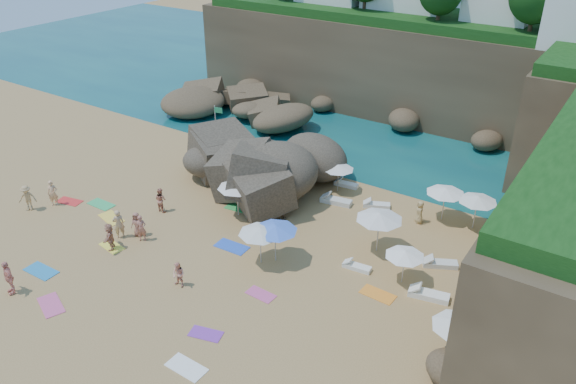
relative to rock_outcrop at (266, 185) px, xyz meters
The scene contains 48 objects.
ground 6.34m from the rock_outcrop, 72.77° to the right, with size 120.00×120.00×0.00m, color tan.
seawater 24.02m from the rock_outcrop, 85.51° to the left, with size 120.00×120.00×0.00m, color #0C4751.
cliff_back 19.75m from the rock_outcrop, 78.43° to the left, with size 44.00×8.00×8.00m, color brown.
rock_promontory 13.49m from the rock_outcrop, 132.53° to the left, with size 12.00×7.00×2.00m, color brown, non-canonical shape.
marina_masts 28.22m from the rock_outcrop, 121.41° to the left, with size 3.10×0.10×6.00m.
rock_outcrop is the anchor object (origin of this frame).
flag_pole 7.30m from the rock_outcrop, 157.76° to the left, with size 0.71×0.19×3.68m.
parasol_0 2.99m from the rock_outcrop, 67.32° to the left, with size 2.11×2.11×1.99m.
parasol_1 5.28m from the rock_outcrop, 23.58° to the left, with size 2.07×2.07×1.95m.
parasol_2 14.00m from the rock_outcrop, 10.02° to the left, with size 2.32×2.32×2.19m.
parasol_3 12.13m from the rock_outcrop, 11.09° to the left, with size 2.34×2.34×2.22m.
parasol_5 4.80m from the rock_outcrop, 77.85° to the right, with size 2.43×2.43×2.30m.
parasol_7 10.55m from the rock_outcrop, 16.94° to the right, with size 2.62×2.62×2.48m.
parasol_8 13.26m from the rock_outcrop, 21.75° to the right, with size 2.05×2.05×1.94m.
parasol_9 9.31m from the rock_outcrop, 56.04° to the right, with size 2.37×2.37×2.24m.
parasol_10 9.18m from the rock_outcrop, 50.93° to the right, with size 2.44×2.44×2.31m.
parasol_11 18.56m from the rock_outcrop, 28.22° to the right, with size 2.32×2.32×2.19m.
lounger_0 7.84m from the rock_outcrop, 10.83° to the left, with size 1.71×0.57×0.27m, color silver.
lounger_1 5.56m from the rock_outcrop, 31.75° to the left, with size 1.65×0.55×0.26m, color white.
lounger_2 13.60m from the rock_outcrop, 10.34° to the right, with size 1.85×0.62×0.29m, color silver.
lounger_3 5.31m from the rock_outcrop, ahead, with size 2.04×0.68×0.32m, color silver.
lounger_4 11.02m from the rock_outcrop, 27.95° to the right, with size 1.55×0.52×0.24m, color white.
lounger_5 14.83m from the rock_outcrop, 21.05° to the right, with size 2.01×0.67×0.31m, color white.
towel_0 15.33m from the rock_outcrop, 106.19° to the right, with size 1.89×0.94×0.03m, color #2380BD.
towel_1 16.24m from the rock_outcrop, 95.06° to the right, with size 1.85×0.93×0.03m, color #D75386.
towel_3 10.92m from the rock_outcrop, 132.00° to the right, with size 1.81×0.91×0.03m, color #32B260.
towel_4 10.43m from the rock_outcrop, 121.31° to the right, with size 1.85×0.92×0.03m, color yellow.
towel_6 14.88m from the rock_outcrop, 65.11° to the right, with size 1.54×0.77×0.03m, color purple.
towel_7 12.99m from the rock_outcrop, 136.10° to the right, with size 1.67×0.83×0.03m, color red.
towel_8 7.77m from the rock_outcrop, 68.92° to the right, with size 1.94×0.97×0.03m, color blue.
towel_9 11.86m from the rock_outcrop, 55.62° to the right, with size 1.52×0.76×0.03m, color #D45291.
towel_10 13.33m from the rock_outcrop, 29.27° to the right, with size 1.75×0.88×0.03m, color orange.
towel_11 3.53m from the rock_outcrop, 81.64° to the right, with size 1.94×0.97×0.03m, color green.
towel_12 11.42m from the rock_outcrop, 104.92° to the right, with size 1.57×0.78×0.03m, color #FFEE43.
towel_13 17.00m from the rock_outcrop, 65.95° to the right, with size 1.81×0.90×0.03m, color white.
person_stand_0 13.84m from the rock_outcrop, 134.83° to the right, with size 0.63×0.42×1.73m, color #E2A876.
person_stand_1 7.41m from the rock_outcrop, 118.08° to the right, with size 0.77×0.60×1.59m, color tan.
person_stand_2 5.36m from the rock_outcrop, 45.99° to the left, with size 1.26×0.52×1.95m, color #EEC087.
person_stand_3 4.79m from the rock_outcrop, 41.82° to the right, with size 1.06×0.44×1.81m, color olive.
person_stand_4 10.77m from the rock_outcrop, ahead, with size 0.72×0.39×1.47m, color tan.
person_stand_5 2.65m from the rock_outcrop, behind, with size 1.57×0.45×1.70m, color #A16F50.
person_stand_6 10.62m from the rock_outcrop, 108.18° to the right, with size 0.66×0.43×1.81m, color tan.
person_lie_0 15.29m from the rock_outcrop, 133.59° to the right, with size 1.09×1.68×0.45m, color tan.
person_lie_1 17.07m from the rock_outcrop, 103.16° to the right, with size 1.09×1.87×0.46m, color #F6A08B.
person_lie_2 9.69m from the rock_outcrop, 105.28° to the right, with size 0.73×1.49×0.40m, color #A16450.
person_lie_3 11.51m from the rock_outcrop, 103.92° to the right, with size 1.49×1.61×0.43m, color tan.
person_lie_4 9.78m from the rock_outcrop, 101.43° to the right, with size 0.58×1.59×0.38m, color #AD6956.
person_lie_5 11.90m from the rock_outcrop, 76.23° to the right, with size 0.69×1.41×0.53m, color #EEA087.
Camera 1 is at (18.35, -21.62, 18.11)m, focal length 35.00 mm.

